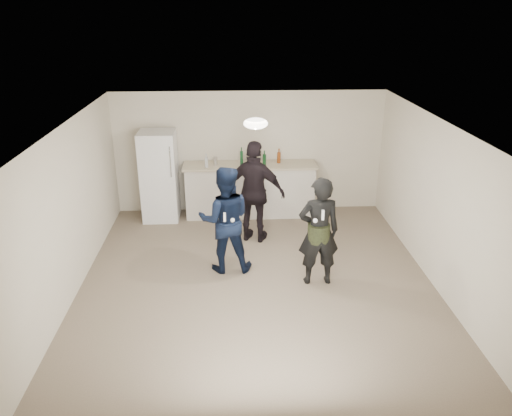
{
  "coord_description": "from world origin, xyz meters",
  "views": [
    {
      "loc": [
        -0.36,
        -6.93,
        4.06
      ],
      "look_at": [
        0.0,
        0.2,
        1.15
      ],
      "focal_mm": 35.0,
      "sensor_mm": 36.0,
      "label": 1
    }
  ],
  "objects_px": {
    "man": "(225,220)",
    "spectator": "(255,192)",
    "fridge": "(159,176)",
    "shaker": "(215,161)",
    "counter": "(250,191)",
    "woman": "(319,232)"
  },
  "relations": [
    {
      "from": "counter",
      "to": "shaker",
      "type": "xyz_separation_m",
      "value": [
        -0.69,
        -0.01,
        0.65
      ]
    },
    {
      "from": "counter",
      "to": "fridge",
      "type": "bearing_deg",
      "value": -177.79
    },
    {
      "from": "shaker",
      "to": "man",
      "type": "height_order",
      "value": "man"
    },
    {
      "from": "counter",
      "to": "shaker",
      "type": "relative_size",
      "value": 15.29
    },
    {
      "from": "fridge",
      "to": "man",
      "type": "height_order",
      "value": "fridge"
    },
    {
      "from": "counter",
      "to": "shaker",
      "type": "distance_m",
      "value": 0.95
    },
    {
      "from": "fridge",
      "to": "spectator",
      "type": "height_order",
      "value": "spectator"
    },
    {
      "from": "fridge",
      "to": "counter",
      "type": "bearing_deg",
      "value": 2.21
    },
    {
      "from": "woman",
      "to": "man",
      "type": "bearing_deg",
      "value": -21.85
    },
    {
      "from": "man",
      "to": "spectator",
      "type": "bearing_deg",
      "value": -116.97
    },
    {
      "from": "shaker",
      "to": "woman",
      "type": "height_order",
      "value": "woman"
    },
    {
      "from": "man",
      "to": "spectator",
      "type": "height_order",
      "value": "spectator"
    },
    {
      "from": "fridge",
      "to": "shaker",
      "type": "xyz_separation_m",
      "value": [
        1.12,
        0.06,
        0.28
      ]
    },
    {
      "from": "woman",
      "to": "spectator",
      "type": "relative_size",
      "value": 0.93
    },
    {
      "from": "fridge",
      "to": "woman",
      "type": "height_order",
      "value": "fridge"
    },
    {
      "from": "shaker",
      "to": "spectator",
      "type": "height_order",
      "value": "spectator"
    },
    {
      "from": "shaker",
      "to": "woman",
      "type": "relative_size",
      "value": 0.1
    },
    {
      "from": "counter",
      "to": "fridge",
      "type": "height_order",
      "value": "fridge"
    },
    {
      "from": "fridge",
      "to": "man",
      "type": "xyz_separation_m",
      "value": [
        1.32,
        -2.21,
        -0.02
      ]
    },
    {
      "from": "shaker",
      "to": "spectator",
      "type": "bearing_deg",
      "value": -58.58
    },
    {
      "from": "counter",
      "to": "spectator",
      "type": "relative_size",
      "value": 1.38
    },
    {
      "from": "shaker",
      "to": "counter",
      "type": "bearing_deg",
      "value": 0.74
    }
  ]
}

